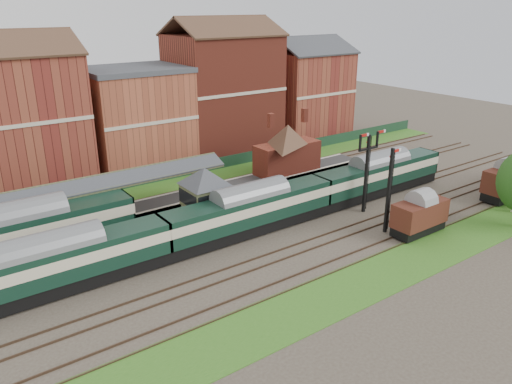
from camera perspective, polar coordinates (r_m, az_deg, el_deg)
ground at (r=46.05m, az=-0.37°, el=-4.68°), size 160.00×160.00×0.00m
grass_back at (r=58.81m, az=-9.49°, el=0.82°), size 90.00×4.50×0.06m
grass_front at (r=38.09m, az=10.39°, el=-10.83°), size 90.00×5.00×0.06m
fence at (r=60.29m, az=-10.39°, el=1.98°), size 90.00×0.12×1.50m
platform at (r=51.38m, az=-11.31°, el=-1.72°), size 55.00×3.40×1.00m
signal_box at (r=45.82m, az=-5.81°, el=-0.58°), size 5.40×5.40×6.00m
brick_hut at (r=50.72m, az=2.08°, el=-0.76°), size 3.20×2.64×2.94m
station_building at (r=58.82m, az=3.61°, el=5.09°), size 8.10×8.10×5.90m
canopy at (r=48.01m, az=-18.12°, el=1.24°), size 26.00×3.89×4.08m
semaphore_bracket at (r=50.24m, az=12.56°, el=2.69°), size 3.60×0.25×8.18m
semaphore_siding at (r=46.20m, az=14.96°, el=0.26°), size 1.23×0.25×8.00m
town_backdrop at (r=64.83m, az=-13.65°, el=8.78°), size 69.00×10.00×16.00m
dmu_train at (r=44.99m, az=-0.60°, el=-2.07°), size 51.65×2.72×3.97m
platform_railcar at (r=44.27m, az=-25.45°, el=-4.36°), size 18.54×2.92×4.27m
goods_van_a at (r=47.49m, az=18.19°, el=-2.46°), size 5.43×2.35×3.30m
goods_van_b at (r=59.57m, az=26.77°, el=1.13°), size 5.93×2.57×3.60m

